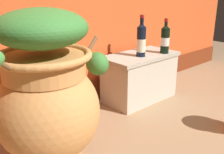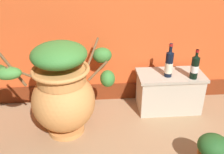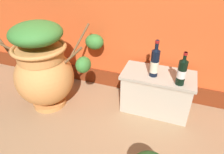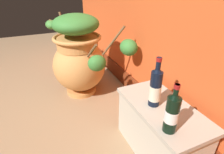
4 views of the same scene
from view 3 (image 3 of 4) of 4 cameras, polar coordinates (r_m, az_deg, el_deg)
name	(u,v)px [view 3 (image 3 of 4)]	position (r m, az deg, el deg)	size (l,w,h in m)	color
terracotta_urn	(43,67)	(2.05, -18.83, 2.71)	(1.07, 0.77, 0.88)	#D68E4C
stone_ledge	(156,91)	(2.03, 12.47, -3.79)	(0.68, 0.36, 0.41)	beige
wine_bottle_left	(155,62)	(1.83, 12.00, 4.14)	(0.08, 0.08, 0.34)	black
wine_bottle_middle	(182,71)	(1.77, 19.19, 1.63)	(0.08, 0.08, 0.30)	black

